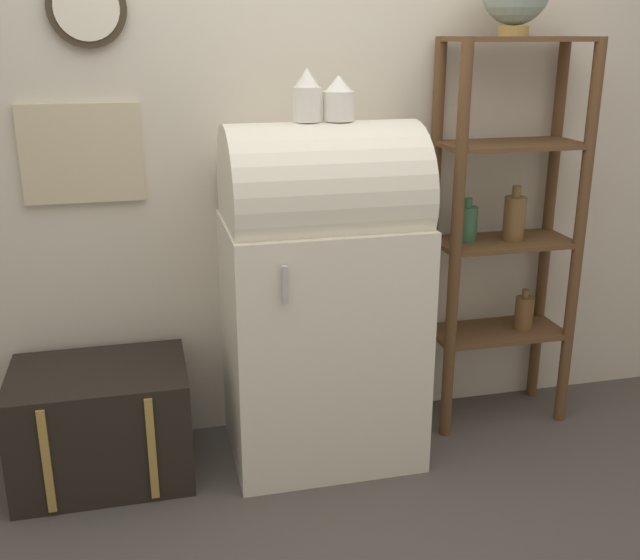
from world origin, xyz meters
The scene contains 7 objects.
ground_plane centered at (0.00, 0.00, 0.00)m, with size 12.00×12.00×0.00m, color #4C4742.
wall_back centered at (-0.01, 0.57, 1.35)m, with size 7.00×0.09×2.70m.
refrigerator centered at (0.00, 0.26, 0.71)m, with size 0.76×0.61×1.39m.
suitcase_trunk centered at (-0.90, 0.27, 0.23)m, with size 0.68×0.50×0.46m.
shelf_unit centered at (0.85, 0.37, 0.93)m, with size 0.62×0.31×1.70m.
vase_left centered at (-0.06, 0.27, 1.48)m, with size 0.11×0.11×0.19m.
vase_center centered at (0.06, 0.26, 1.47)m, with size 0.12×0.12×0.17m.
Camera 1 is at (-0.68, -2.51, 1.71)m, focal length 42.00 mm.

